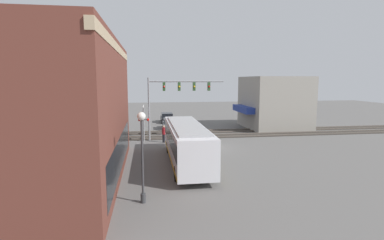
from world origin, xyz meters
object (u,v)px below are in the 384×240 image
city_bus (186,142)px  pedestrian_at_crossing (164,134)px  streetlamp (142,149)px  parked_car_grey (170,124)px  crossing_signal (144,120)px  pedestrian_near_bus (201,143)px  parked_car_black (167,118)px

city_bus → pedestrian_at_crossing: bearing=9.0°
streetlamp → pedestrian_at_crossing: bearing=-7.1°
streetlamp → parked_car_grey: size_ratio=1.07×
crossing_signal → pedestrian_near_bus: 7.99m
streetlamp → parked_car_grey: 24.14m
streetlamp → pedestrian_at_crossing: (15.33, -1.92, -1.97)m
city_bus → parked_car_grey: (16.72, -0.00, -1.06)m
parked_car_grey → streetlamp: bearing=172.3°
parked_car_grey → pedestrian_at_crossing: (-8.50, 1.30, 0.25)m
parked_car_black → pedestrian_at_crossing: size_ratio=2.43×
streetlamp → parked_car_black: bearing=-6.1°
streetlamp → pedestrian_near_bus: bearing=-25.8°
city_bus → parked_car_grey: bearing=-0.0°
streetlamp → crossing_signal: bearing=0.4°
parked_car_black → pedestrian_at_crossing: pedestrian_at_crossing is taller
pedestrian_at_crossing → parked_car_grey: bearing=-8.7°
city_bus → pedestrian_at_crossing: city_bus is taller
crossing_signal → parked_car_black: (14.14, -3.34, -1.62)m
streetlamp → parked_car_grey: (23.83, -3.22, -2.22)m
parked_car_grey → pedestrian_near_bus: (-13.67, -1.69, 0.23)m
crossing_signal → pedestrian_at_crossing: (-0.87, -2.04, -1.39)m
parked_car_black → pedestrian_at_crossing: 15.07m
streetlamp → pedestrian_at_crossing: size_ratio=2.71×
crossing_signal → streetlamp: streetlamp is taller
parked_car_black → pedestrian_near_bus: size_ratio=2.49×
pedestrian_near_bus → parked_car_grey: bearing=7.0°
crossing_signal → parked_car_grey: 8.49m
streetlamp → pedestrian_at_crossing: 15.57m
city_bus → crossing_signal: bearing=20.2°
parked_car_black → city_bus: bearing=180.0°
city_bus → streetlamp: size_ratio=2.42×
city_bus → crossing_signal: 9.71m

